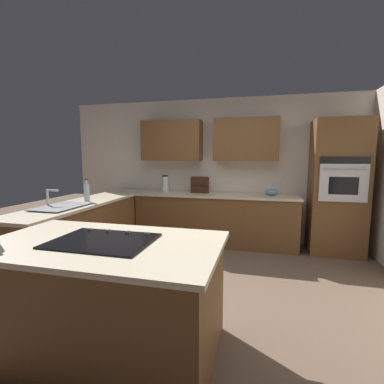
{
  "coord_description": "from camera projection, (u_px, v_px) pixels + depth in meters",
  "views": [
    {
      "loc": [
        -0.68,
        3.06,
        1.55
      ],
      "look_at": [
        0.43,
        -1.34,
        0.97
      ],
      "focal_mm": 25.83,
      "sensor_mm": 36.0,
      "label": 1
    }
  ],
  "objects": [
    {
      "name": "ground_plane",
      "position": [
        200.0,
        287.0,
        3.3
      ],
      "size": [
        14.0,
        14.0,
        0.0
      ],
      "primitive_type": "plane",
      "color": "brown"
    },
    {
      "name": "countertop_side",
      "position": [
        90.0,
        202.0,
        4.16
      ],
      "size": [
        0.64,
        2.94,
        0.04
      ],
      "primitive_type": "cube",
      "color": "beige",
      "rests_on": "lower_cabinets_side"
    },
    {
      "name": "wall_back",
      "position": [
        220.0,
        163.0,
        5.1
      ],
      "size": [
        6.0,
        0.44,
        2.6
      ],
      "color": "silver",
      "rests_on": "ground"
    },
    {
      "name": "sink_unit",
      "position": [
        61.0,
        206.0,
        3.56
      ],
      "size": [
        0.46,
        0.7,
        0.23
      ],
      "color": "#515456",
      "rests_on": "countertop_side"
    },
    {
      "name": "cooktop",
      "position": [
        103.0,
        240.0,
        2.13
      ],
      "size": [
        0.76,
        0.56,
        0.03
      ],
      "color": "black",
      "rests_on": "island_top"
    },
    {
      "name": "countertop_back",
      "position": [
        215.0,
        195.0,
        4.87
      ],
      "size": [
        2.84,
        0.64,
        0.04
      ],
      "primitive_type": "cube",
      "color": "beige",
      "rests_on": "lower_cabinets_back"
    },
    {
      "name": "spice_rack",
      "position": [
        200.0,
        185.0,
        4.99
      ],
      "size": [
        0.32,
        0.11,
        0.3
      ],
      "color": "#381E14",
      "rests_on": "countertop_back"
    },
    {
      "name": "dish_soap_bottle",
      "position": [
        87.0,
        192.0,
        3.99
      ],
      "size": [
        0.08,
        0.08,
        0.34
      ],
      "color": "silver",
      "rests_on": "countertop_side"
    },
    {
      "name": "mixing_bowl",
      "position": [
        271.0,
        192.0,
        4.66
      ],
      "size": [
        0.22,
        0.22,
        0.12
      ],
      "primitive_type": "ellipsoid",
      "color": "#668CB2",
      "rests_on": "countertop_back"
    },
    {
      "name": "island_top",
      "position": [
        103.0,
        244.0,
        2.13
      ],
      "size": [
        1.83,
        1.07,
        0.04
      ],
      "primitive_type": "cube",
      "color": "beige",
      "rests_on": "island_base"
    },
    {
      "name": "wall_oven",
      "position": [
        337.0,
        188.0,
        4.37
      ],
      "size": [
        0.8,
        0.66,
        2.13
      ],
      "color": "brown",
      "rests_on": "ground"
    },
    {
      "name": "blender",
      "position": [
        165.0,
        185.0,
        5.11
      ],
      "size": [
        0.15,
        0.15,
        0.31
      ],
      "color": "beige",
      "rests_on": "countertop_back"
    },
    {
      "name": "lower_cabinets_back",
      "position": [
        215.0,
        220.0,
        4.92
      ],
      "size": [
        2.8,
        0.6,
        0.86
      ],
      "primitive_type": "cube",
      "color": "brown",
      "rests_on": "ground"
    },
    {
      "name": "island_base",
      "position": [
        105.0,
        299.0,
        2.19
      ],
      "size": [
        1.75,
        0.99,
        0.86
      ],
      "primitive_type": "cube",
      "color": "brown",
      "rests_on": "ground"
    },
    {
      "name": "lower_cabinets_side",
      "position": [
        91.0,
        231.0,
        4.21
      ],
      "size": [
        0.6,
        2.9,
        0.86
      ],
      "primitive_type": "cube",
      "color": "brown",
      "rests_on": "ground"
    }
  ]
}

